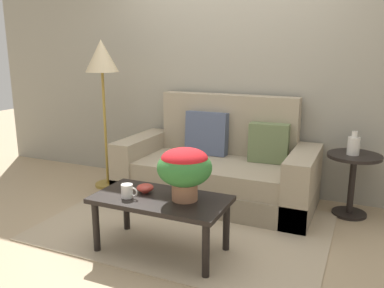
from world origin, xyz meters
TOP-DOWN VIEW (x-y plane):
  - ground_plane at (0.00, 0.00)m, footprint 14.00×14.00m
  - wall_back at (0.00, 1.19)m, footprint 6.40×0.12m
  - area_rug at (0.00, -0.02)m, footprint 2.39×1.64m
  - couch at (0.03, 0.71)m, footprint 1.94×0.90m
  - coffee_table at (0.02, -0.49)m, footprint 1.01×0.53m
  - side_table at (1.29, 0.83)m, footprint 0.48×0.48m
  - floor_lamp at (-1.25, 0.59)m, footprint 0.35×0.35m
  - potted_plant at (0.20, -0.46)m, footprint 0.40×0.40m
  - coffee_mug at (-0.20, -0.59)m, footprint 0.13×0.09m
  - snack_bowl at (-0.14, -0.45)m, footprint 0.13×0.13m
  - table_vase at (1.28, 0.82)m, footprint 0.11×0.11m

SIDE VIEW (x-z plane):
  - ground_plane at x=0.00m, z-range 0.00..0.00m
  - area_rug at x=0.00m, z-range 0.00..0.01m
  - couch at x=0.03m, z-range -0.21..0.84m
  - coffee_table at x=0.02m, z-range 0.16..0.60m
  - side_table at x=1.29m, z-range 0.11..0.69m
  - snack_bowl at x=-0.14m, z-range 0.44..0.51m
  - coffee_mug at x=-0.20m, z-range 0.44..0.54m
  - table_vase at x=1.28m, z-range 0.56..0.78m
  - potted_plant at x=0.20m, z-range 0.49..0.88m
  - floor_lamp at x=-1.25m, z-range 0.54..2.15m
  - wall_back at x=0.00m, z-range 0.00..2.90m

